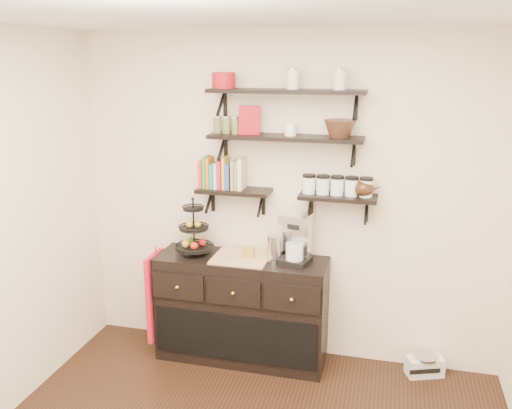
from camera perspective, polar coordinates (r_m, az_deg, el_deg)
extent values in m
cube|color=white|center=(2.61, -4.06, 20.08)|extent=(3.50, 3.50, 0.02)
cube|color=white|center=(4.44, 3.35, 0.45)|extent=(3.50, 0.02, 2.70)
cube|color=black|center=(4.17, 3.18, 11.83)|extent=(1.20, 0.27, 0.03)
cube|color=black|center=(4.43, -3.26, 10.52)|extent=(0.02, 0.03, 0.20)
cube|color=black|center=(4.23, 10.51, 10.09)|extent=(0.02, 0.03, 0.20)
cube|color=black|center=(4.21, 3.11, 7.06)|extent=(1.20, 0.27, 0.03)
cube|color=black|center=(4.47, -3.20, 6.04)|extent=(0.02, 0.03, 0.20)
cube|color=black|center=(4.27, 10.29, 5.41)|extent=(0.02, 0.03, 0.20)
cube|color=black|center=(4.40, -2.32, 1.46)|extent=(0.60, 0.25, 0.03)
cube|color=black|center=(4.60, -4.54, 0.54)|extent=(0.02, 0.03, 0.20)
cube|color=black|center=(4.48, 0.80, 0.19)|extent=(0.03, 0.03, 0.20)
cube|color=black|center=(4.24, 8.62, 0.79)|extent=(0.60, 0.25, 0.03)
cube|color=black|center=(4.40, 5.86, -0.14)|extent=(0.03, 0.03, 0.20)
cube|color=black|center=(4.36, 11.58, -0.51)|extent=(0.02, 0.03, 0.20)
cube|color=#BB3C1F|center=(4.46, -5.50, 3.10)|extent=(0.02, 0.15, 0.20)
cube|color=#2E834B|center=(4.44, -5.11, 3.34)|extent=(0.03, 0.15, 0.24)
cube|color=#BE630F|center=(4.43, -4.63, 3.12)|extent=(0.04, 0.15, 0.21)
cube|color=teal|center=(4.42, -4.19, 3.36)|extent=(0.03, 0.15, 0.25)
cube|color=beige|center=(4.41, -3.77, 3.14)|extent=(0.03, 0.15, 0.22)
cube|color=#AB1744|center=(4.40, -3.28, 3.37)|extent=(0.04, 0.15, 0.26)
cube|color=gold|center=(4.39, -2.80, 3.16)|extent=(0.03, 0.15, 0.23)
cube|color=navy|center=(4.38, -2.36, 2.94)|extent=(0.03, 0.15, 0.20)
cube|color=#CA7B46|center=(4.36, -1.84, 3.17)|extent=(0.04, 0.15, 0.24)
cube|color=#538946|center=(4.36, -1.34, 2.95)|extent=(0.03, 0.15, 0.21)
cube|color=beige|center=(4.34, -0.87, 3.19)|extent=(0.03, 0.15, 0.25)
cylinder|color=silver|center=(4.26, 5.59, 2.04)|extent=(0.10, 0.10, 0.13)
cylinder|color=silver|center=(4.24, 7.06, 1.95)|extent=(0.10, 0.10, 0.13)
cylinder|color=silver|center=(4.23, 8.53, 1.86)|extent=(0.10, 0.10, 0.13)
cylinder|color=silver|center=(4.22, 10.02, 1.77)|extent=(0.10, 0.10, 0.13)
cylinder|color=silver|center=(4.21, 11.51, 1.67)|extent=(0.10, 0.10, 0.13)
cube|color=black|center=(4.61, -1.49, -10.90)|extent=(1.40, 0.45, 0.90)
cube|color=tan|center=(4.43, -1.53, -5.57)|extent=(0.45, 0.41, 0.02)
sphere|color=gold|center=(4.43, -8.31, -8.63)|extent=(0.04, 0.04, 0.04)
sphere|color=gold|center=(4.28, -2.46, -9.34)|extent=(0.04, 0.04, 0.04)
sphere|color=gold|center=(4.18, 3.77, -9.98)|extent=(0.04, 0.04, 0.04)
cylinder|color=black|center=(4.48, -6.57, -2.40)|extent=(0.01, 0.01, 0.46)
cylinder|color=black|center=(4.54, -6.51, -4.52)|extent=(0.31, 0.31, 0.01)
cylinder|color=black|center=(4.48, -6.57, -2.51)|extent=(0.24, 0.24, 0.02)
cylinder|color=black|center=(4.44, -6.63, -0.46)|extent=(0.17, 0.17, 0.02)
sphere|color=#B21914|center=(4.54, -5.70, -3.99)|extent=(0.06, 0.06, 0.06)
sphere|color=gold|center=(4.49, -7.02, -2.08)|extent=(0.06, 0.06, 0.06)
cube|color=olive|center=(4.40, -0.73, -5.06)|extent=(0.08, 0.08, 0.08)
cube|color=black|center=(4.33, 4.12, -5.92)|extent=(0.26, 0.25, 0.04)
cube|color=silver|center=(4.34, 4.33, -3.49)|extent=(0.23, 0.13, 0.34)
cube|color=silver|center=(4.22, 4.21, -1.46)|extent=(0.26, 0.25, 0.07)
cylinder|color=silver|center=(4.29, 4.09, -4.95)|extent=(0.17, 0.17, 0.13)
cylinder|color=silver|center=(4.31, 1.91, -4.71)|extent=(0.11, 0.11, 0.22)
cube|color=red|center=(4.73, -10.50, -9.39)|extent=(0.04, 0.32, 0.74)
cube|color=silver|center=(4.75, 17.32, -15.94)|extent=(0.32, 0.24, 0.15)
cylinder|color=silver|center=(4.71, 17.40, -15.03)|extent=(0.25, 0.25, 0.02)
cube|color=black|center=(4.68, 17.36, -16.42)|extent=(0.24, 0.10, 0.04)
cube|color=maroon|center=(4.26, -0.70, 8.87)|extent=(0.17, 0.09, 0.22)
cylinder|color=white|center=(4.19, 3.64, 7.89)|extent=(0.09, 0.09, 0.10)
cylinder|color=maroon|center=(4.29, -3.43, 12.92)|extent=(0.18, 0.18, 0.12)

